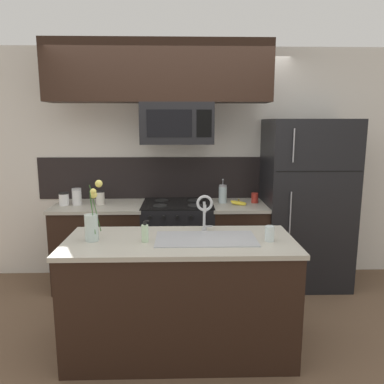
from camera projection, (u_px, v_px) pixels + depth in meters
name	position (u px, v px, depth m)	size (l,w,h in m)	color
ground_plane	(177.00, 325.00, 3.33)	(10.00, 10.00, 0.00)	brown
rear_partition	(204.00, 164.00, 4.36)	(5.20, 0.10, 2.60)	silver
splash_band	(178.00, 178.00, 4.33)	(3.20, 0.01, 0.48)	black
back_counter_left	(101.00, 245.00, 4.11)	(0.96, 0.65, 0.91)	black
back_counter_right	(238.00, 244.00, 4.15)	(0.60, 0.65, 0.91)	black
stove_range	(178.00, 244.00, 4.13)	(0.76, 0.64, 0.93)	black
microwave	(177.00, 123.00, 3.87)	(0.74, 0.40, 0.42)	black
upper_cabinet_band	(159.00, 72.00, 3.75)	(2.26, 0.34, 0.60)	black
refrigerator	(305.00, 203.00, 4.11)	(0.90, 0.74, 1.82)	black
storage_jar_tall	(64.00, 199.00, 3.99)	(0.10, 0.10, 0.14)	silver
storage_jar_medium	(77.00, 197.00, 4.00)	(0.10, 0.10, 0.18)	silver
storage_jar_short	(100.00, 197.00, 4.03)	(0.09, 0.09, 0.15)	silver
banana_bunch	(239.00, 203.00, 4.00)	(0.19, 0.12, 0.08)	yellow
french_press	(223.00, 194.00, 4.10)	(0.09, 0.09, 0.27)	silver
coffee_tin	(255.00, 198.00, 4.11)	(0.08, 0.08, 0.11)	#B22D23
island_counter	(180.00, 296.00, 2.91)	(1.74, 0.74, 0.91)	black
kitchen_sink	(206.00, 248.00, 2.84)	(0.76, 0.39, 0.16)	#ADAFB5
sink_faucet	(205.00, 208.00, 2.98)	(0.14, 0.14, 0.31)	#B7BABF
dish_soap_bottle	(145.00, 233.00, 2.76)	(0.06, 0.05, 0.16)	beige
drinking_glass	(270.00, 234.00, 2.78)	(0.07, 0.07, 0.11)	silver
flower_vase	(92.00, 224.00, 2.78)	(0.14, 0.12, 0.45)	silver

